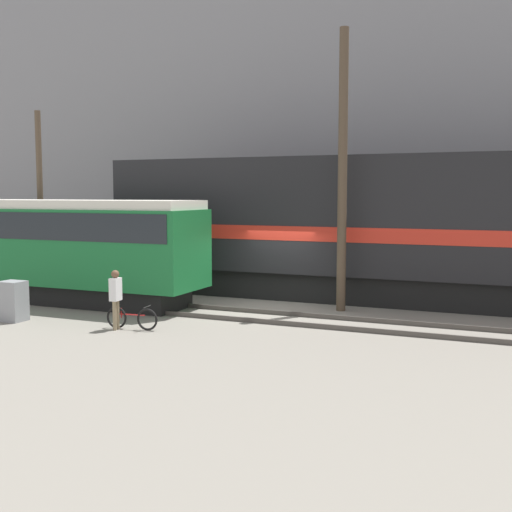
{
  "coord_description": "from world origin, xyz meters",
  "views": [
    {
      "loc": [
        8.03,
        -19.57,
        3.8
      ],
      "look_at": [
        -0.08,
        -0.83,
        1.8
      ],
      "focal_mm": 45.0,
      "sensor_mm": 36.0,
      "label": 1
    }
  ],
  "objects_px": {
    "utility_pole_center": "(343,172)",
    "bicycle": "(132,318)",
    "utility_pole_left": "(40,201)",
    "freight_locomotive": "(376,226)",
    "streetcar": "(65,244)",
    "signal_box": "(13,301)",
    "person": "(116,294)"
  },
  "relations": [
    {
      "from": "freight_locomotive",
      "to": "utility_pole_left",
      "type": "distance_m",
      "value": 13.14
    },
    {
      "from": "streetcar",
      "to": "bicycle",
      "type": "bearing_deg",
      "value": -31.64
    },
    {
      "from": "freight_locomotive",
      "to": "streetcar",
      "type": "distance_m",
      "value": 10.86
    },
    {
      "from": "utility_pole_center",
      "to": "utility_pole_left",
      "type": "bearing_deg",
      "value": 180.0
    },
    {
      "from": "freight_locomotive",
      "to": "utility_pole_left",
      "type": "height_order",
      "value": "utility_pole_left"
    },
    {
      "from": "utility_pole_center",
      "to": "bicycle",
      "type": "bearing_deg",
      "value": -131.72
    },
    {
      "from": "bicycle",
      "to": "signal_box",
      "type": "height_order",
      "value": "signal_box"
    },
    {
      "from": "freight_locomotive",
      "to": "streetcar",
      "type": "height_order",
      "value": "freight_locomotive"
    },
    {
      "from": "utility_pole_left",
      "to": "signal_box",
      "type": "distance_m",
      "value": 7.31
    },
    {
      "from": "signal_box",
      "to": "freight_locomotive",
      "type": "bearing_deg",
      "value": 40.37
    },
    {
      "from": "streetcar",
      "to": "signal_box",
      "type": "distance_m",
      "value": 3.68
    },
    {
      "from": "bicycle",
      "to": "utility_pole_left",
      "type": "height_order",
      "value": "utility_pole_left"
    },
    {
      "from": "streetcar",
      "to": "person",
      "type": "relative_size",
      "value": 6.06
    },
    {
      "from": "signal_box",
      "to": "person",
      "type": "bearing_deg",
      "value": 3.25
    },
    {
      "from": "streetcar",
      "to": "signal_box",
      "type": "xyz_separation_m",
      "value": [
        0.77,
        -3.3,
        -1.44
      ]
    },
    {
      "from": "streetcar",
      "to": "utility_pole_center",
      "type": "bearing_deg",
      "value": 13.48
    },
    {
      "from": "utility_pole_left",
      "to": "signal_box",
      "type": "height_order",
      "value": "utility_pole_left"
    },
    {
      "from": "person",
      "to": "utility_pole_left",
      "type": "distance_m",
      "value": 9.41
    },
    {
      "from": "bicycle",
      "to": "utility_pole_center",
      "type": "distance_m",
      "value": 8.04
    },
    {
      "from": "freight_locomotive",
      "to": "signal_box",
      "type": "distance_m",
      "value": 12.14
    },
    {
      "from": "bicycle",
      "to": "person",
      "type": "bearing_deg",
      "value": -153.86
    },
    {
      "from": "streetcar",
      "to": "utility_pole_left",
      "type": "xyz_separation_m",
      "value": [
        -3.03,
        2.23,
        1.47
      ]
    },
    {
      "from": "freight_locomotive",
      "to": "utility_pole_center",
      "type": "xyz_separation_m",
      "value": [
        -0.6,
        -2.23,
        1.83
      ]
    },
    {
      "from": "streetcar",
      "to": "utility_pole_left",
      "type": "distance_m",
      "value": 4.04
    },
    {
      "from": "freight_locomotive",
      "to": "utility_pole_left",
      "type": "relative_size",
      "value": 2.8
    },
    {
      "from": "freight_locomotive",
      "to": "bicycle",
      "type": "xyz_separation_m",
      "value": [
        -5.18,
        -7.36,
        -2.34
      ]
    },
    {
      "from": "utility_pole_left",
      "to": "signal_box",
      "type": "xyz_separation_m",
      "value": [
        3.81,
        -5.52,
        -2.91
      ]
    },
    {
      "from": "utility_pole_center",
      "to": "signal_box",
      "type": "xyz_separation_m",
      "value": [
        -8.51,
        -5.52,
        -3.88
      ]
    },
    {
      "from": "freight_locomotive",
      "to": "utility_pole_left",
      "type": "bearing_deg",
      "value": -170.22
    },
    {
      "from": "utility_pole_left",
      "to": "freight_locomotive",
      "type": "bearing_deg",
      "value": 9.78
    },
    {
      "from": "signal_box",
      "to": "streetcar",
      "type": "bearing_deg",
      "value": 103.21
    },
    {
      "from": "streetcar",
      "to": "person",
      "type": "xyz_separation_m",
      "value": [
        4.32,
        -3.1,
        -1.03
      ]
    }
  ]
}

